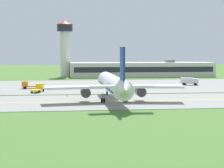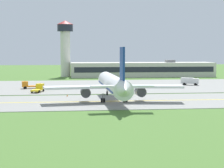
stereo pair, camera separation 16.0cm
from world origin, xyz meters
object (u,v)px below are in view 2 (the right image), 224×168
object	(u,v)px
service_truck_fuel	(190,81)
control_tower	(65,43)
airplane_lead	(113,84)
service_truck_baggage	(39,88)
service_truck_catering	(29,85)

from	to	relation	value
service_truck_fuel	control_tower	bearing A→B (deg)	129.43
airplane_lead	control_tower	world-z (taller)	control_tower
service_truck_baggage	service_truck_catering	bearing A→B (deg)	108.72
service_truck_baggage	control_tower	distance (m)	71.41
airplane_lead	service_truck_baggage	xyz separation A→B (m)	(-18.72, 24.31, -2.95)
service_truck_baggage	control_tower	world-z (taller)	control_tower
control_tower	service_truck_catering	bearing A→B (deg)	-101.35
airplane_lead	control_tower	bearing A→B (deg)	96.48
service_truck_fuel	control_tower	distance (m)	68.60
airplane_lead	service_truck_fuel	world-z (taller)	airplane_lead
service_truck_baggage	control_tower	xyz separation A→B (m)	(8.06, 69.47, 14.43)
airplane_lead	service_truck_catering	bearing A→B (deg)	122.48
service_truck_baggage	airplane_lead	bearing A→B (deg)	-52.40
control_tower	airplane_lead	bearing A→B (deg)	-83.52
airplane_lead	service_truck_baggage	size ratio (longest dim) A/B	5.89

